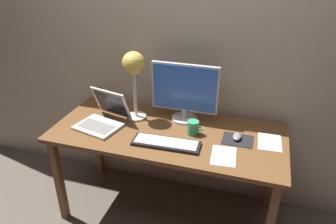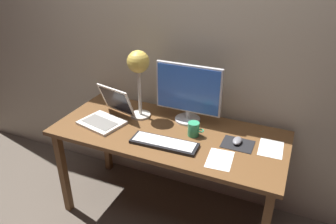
% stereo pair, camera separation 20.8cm
% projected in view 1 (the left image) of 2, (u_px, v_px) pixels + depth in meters
% --- Properties ---
extents(ground_plane, '(4.80, 4.80, 0.00)m').
position_uv_depth(ground_plane, '(168.00, 211.00, 2.56)').
color(ground_plane, brown).
rests_on(ground_plane, ground).
extents(back_wall, '(4.80, 0.06, 2.60)m').
position_uv_depth(back_wall, '(184.00, 37.00, 2.29)').
color(back_wall, '#B2A893').
rests_on(back_wall, ground).
extents(desk, '(1.60, 0.70, 0.74)m').
position_uv_depth(desk, '(168.00, 141.00, 2.25)').
color(desk, brown).
rests_on(desk, ground).
extents(monitor, '(0.48, 0.18, 0.43)m').
position_uv_depth(monitor, '(185.00, 91.00, 2.26)').
color(monitor, silver).
rests_on(monitor, desk).
extents(keyboard_main, '(0.45, 0.16, 0.03)m').
position_uv_depth(keyboard_main, '(166.00, 143.00, 2.06)').
color(keyboard_main, black).
rests_on(keyboard_main, desk).
extents(laptop, '(0.36, 0.38, 0.24)m').
position_uv_depth(laptop, '(104.00, 115.00, 2.29)').
color(laptop, silver).
rests_on(laptop, desk).
extents(desk_lamp, '(0.16, 0.16, 0.51)m').
position_uv_depth(desk_lamp, '(134.00, 69.00, 2.22)').
color(desk_lamp, beige).
rests_on(desk_lamp, desk).
extents(mousepad, '(0.20, 0.16, 0.00)m').
position_uv_depth(mousepad, '(238.00, 140.00, 2.12)').
color(mousepad, black).
rests_on(mousepad, desk).
extents(mouse, '(0.06, 0.10, 0.03)m').
position_uv_depth(mouse, '(237.00, 137.00, 2.12)').
color(mouse, slate).
rests_on(mouse, mousepad).
extents(coffee_mug, '(0.11, 0.08, 0.10)m').
position_uv_depth(coffee_mug, '(193.00, 128.00, 2.16)').
color(coffee_mug, '#339966').
rests_on(coffee_mug, desk).
extents(paper_sheet_near_mouse, '(0.17, 0.22, 0.00)m').
position_uv_depth(paper_sheet_near_mouse, '(224.00, 156.00, 1.96)').
color(paper_sheet_near_mouse, white).
rests_on(paper_sheet_near_mouse, desk).
extents(paper_sheet_by_keyboard, '(0.16, 0.22, 0.00)m').
position_uv_depth(paper_sheet_by_keyboard, '(270.00, 142.00, 2.10)').
color(paper_sheet_by_keyboard, white).
rests_on(paper_sheet_by_keyboard, desk).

